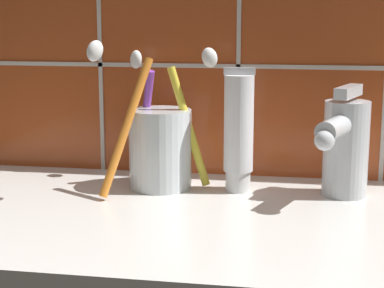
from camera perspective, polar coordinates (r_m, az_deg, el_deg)
sink_counter at (r=64.04cm, az=0.96°, el=-7.07°), size 68.19×33.54×2.00cm
tile_wall_backsplash at (r=77.64cm, az=2.99°, el=10.54°), size 78.19×1.72×40.32cm
toothbrush_cup at (r=72.22cm, az=-2.92°, el=-0.06°), size 13.13×13.41×17.08cm
toothpaste_tube at (r=70.53cm, az=4.17°, el=1.16°), size 3.42×3.26×13.74cm
sink_faucet at (r=70.20cm, az=13.38°, el=-0.01°), size 5.99×11.10×11.93cm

